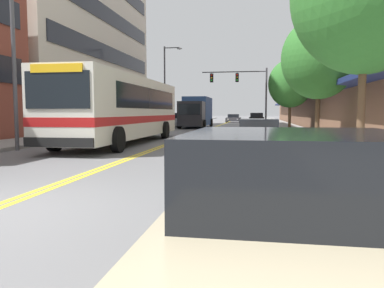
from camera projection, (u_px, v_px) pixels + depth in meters
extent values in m
plane|color=slate|center=(218.00, 126.00, 42.19)|extent=(240.00, 240.00, 0.00)
cube|color=gray|center=(158.00, 125.00, 43.36)|extent=(3.10, 106.00, 0.14)
cube|color=gray|center=(282.00, 126.00, 41.01)|extent=(3.10, 106.00, 0.14)
cube|color=yellow|center=(217.00, 126.00, 42.21)|extent=(0.14, 106.00, 0.01)
cube|color=yellow|center=(219.00, 126.00, 42.17)|extent=(0.14, 106.00, 0.01)
cube|color=black|center=(111.00, 92.00, 33.95)|extent=(0.08, 21.02, 1.40)
cube|color=black|center=(111.00, 55.00, 33.66)|extent=(0.08, 21.02, 1.40)
cube|color=black|center=(110.00, 17.00, 33.38)|extent=(0.08, 21.02, 1.40)
cube|color=brown|center=(339.00, 81.00, 39.64)|extent=(8.00, 68.00, 9.70)
cube|color=navy|center=(295.00, 100.00, 40.56)|extent=(1.10, 61.20, 0.24)
cube|color=black|center=(300.00, 70.00, 40.21)|extent=(0.08, 61.20, 1.40)
cube|color=silver|center=(123.00, 108.00, 18.48)|extent=(2.55, 12.39, 2.83)
cube|color=#B21919|center=(123.00, 119.00, 18.53)|extent=(2.57, 12.41, 0.32)
cube|color=black|center=(127.00, 99.00, 19.05)|extent=(2.58, 9.67, 1.02)
cube|color=black|center=(57.00, 90.00, 12.33)|extent=(2.30, 0.04, 1.25)
cube|color=yellow|center=(56.00, 68.00, 12.26)|extent=(1.84, 0.06, 0.28)
cube|color=black|center=(58.00, 142.00, 12.46)|extent=(2.50, 0.08, 0.32)
cylinder|color=black|center=(54.00, 139.00, 14.66)|extent=(0.30, 1.00, 1.00)
cylinder|color=black|center=(118.00, 139.00, 14.23)|extent=(0.30, 1.00, 1.00)
cylinder|color=black|center=(122.00, 130.00, 22.15)|extent=(0.30, 1.00, 1.00)
cylinder|color=black|center=(165.00, 130.00, 21.72)|extent=(0.30, 1.00, 1.00)
cube|color=white|center=(159.00, 123.00, 33.09)|extent=(1.95, 4.34, 0.70)
cube|color=black|center=(159.00, 116.00, 33.20)|extent=(1.67, 1.91, 0.54)
cylinder|color=black|center=(143.00, 126.00, 31.95)|extent=(0.22, 0.69, 0.69)
cylinder|color=black|center=(166.00, 126.00, 31.61)|extent=(0.22, 0.69, 0.69)
cylinder|color=black|center=(152.00, 125.00, 34.59)|extent=(0.22, 0.69, 0.69)
cylinder|color=black|center=(173.00, 125.00, 34.26)|extent=(0.22, 0.69, 0.69)
sphere|color=silver|center=(144.00, 124.00, 31.04)|extent=(0.16, 0.16, 0.16)
sphere|color=silver|center=(160.00, 124.00, 30.82)|extent=(0.16, 0.16, 0.16)
cube|color=red|center=(157.00, 122.00, 35.34)|extent=(0.18, 0.04, 0.10)
cube|color=red|center=(172.00, 122.00, 35.11)|extent=(0.18, 0.04, 0.10)
cube|color=#B7B7BC|center=(174.00, 122.00, 39.61)|extent=(1.92, 4.75, 0.72)
cube|color=black|center=(175.00, 116.00, 39.74)|extent=(1.65, 2.09, 0.55)
cylinder|color=black|center=(162.00, 124.00, 38.34)|extent=(0.22, 0.67, 0.67)
cylinder|color=black|center=(181.00, 124.00, 38.01)|extent=(0.22, 0.67, 0.67)
cylinder|color=black|center=(168.00, 123.00, 41.23)|extent=(0.22, 0.67, 0.67)
cylinder|color=black|center=(186.00, 123.00, 40.90)|extent=(0.22, 0.67, 0.67)
sphere|color=silver|center=(163.00, 122.00, 37.36)|extent=(0.16, 0.16, 0.16)
sphere|color=silver|center=(176.00, 122.00, 37.14)|extent=(0.16, 0.16, 0.16)
cube|color=red|center=(173.00, 121.00, 42.06)|extent=(0.18, 0.04, 0.10)
cube|color=red|center=(185.00, 121.00, 41.83)|extent=(0.18, 0.04, 0.10)
cube|color=#BCAD89|center=(297.00, 255.00, 2.68)|extent=(1.84, 4.06, 0.67)
cube|color=black|center=(296.00, 168.00, 2.79)|extent=(1.58, 1.79, 0.54)
cylinder|color=black|center=(195.00, 223.00, 4.09)|extent=(0.22, 0.65, 0.65)
cylinder|color=black|center=(379.00, 232.00, 3.78)|extent=(0.22, 0.65, 0.65)
cube|color=red|center=(226.00, 189.00, 4.79)|extent=(0.18, 0.04, 0.10)
cube|color=red|center=(335.00, 193.00, 4.57)|extent=(0.18, 0.04, 0.10)
cube|color=beige|center=(259.00, 137.00, 16.24)|extent=(1.87, 4.68, 0.60)
cube|color=black|center=(259.00, 124.00, 16.38)|extent=(1.61, 2.06, 0.47)
cylinder|color=black|center=(235.00, 143.00, 14.99)|extent=(0.22, 0.61, 0.61)
cylinder|color=black|center=(284.00, 144.00, 14.67)|extent=(0.22, 0.61, 0.61)
cylinder|color=black|center=(238.00, 138.00, 17.84)|extent=(0.22, 0.61, 0.61)
cylinder|color=black|center=(279.00, 138.00, 17.52)|extent=(0.22, 0.61, 0.61)
sphere|color=silver|center=(241.00, 140.00, 14.03)|extent=(0.16, 0.16, 0.16)
sphere|color=silver|center=(277.00, 140.00, 13.81)|extent=(0.16, 0.16, 0.16)
cube|color=red|center=(245.00, 133.00, 18.66)|extent=(0.18, 0.04, 0.10)
cube|color=red|center=(272.00, 133.00, 18.44)|extent=(0.18, 0.04, 0.10)
cube|color=black|center=(257.00, 120.00, 47.82)|extent=(1.83, 4.65, 0.75)
cube|color=black|center=(257.00, 115.00, 47.95)|extent=(1.57, 2.05, 0.53)
cylinder|color=black|center=(249.00, 122.00, 46.58)|extent=(0.22, 0.64, 0.64)
cylinder|color=black|center=(264.00, 122.00, 46.27)|extent=(0.22, 0.64, 0.64)
cylinder|color=black|center=(249.00, 121.00, 49.41)|extent=(0.22, 0.64, 0.64)
cylinder|color=black|center=(264.00, 121.00, 49.10)|extent=(0.22, 0.64, 0.64)
sphere|color=silver|center=(251.00, 120.00, 45.62)|extent=(0.16, 0.16, 0.16)
sphere|color=silver|center=(262.00, 120.00, 45.41)|extent=(0.16, 0.16, 0.16)
cube|color=red|center=(252.00, 119.00, 50.22)|extent=(0.18, 0.04, 0.10)
cube|color=red|center=(262.00, 119.00, 50.00)|extent=(0.18, 0.04, 0.10)
cube|color=#38383D|center=(234.00, 119.00, 55.84)|extent=(1.92, 4.10, 0.57)
cube|color=black|center=(234.00, 116.00, 55.95)|extent=(1.65, 1.80, 0.48)
cylinder|color=black|center=(226.00, 120.00, 54.76)|extent=(0.22, 0.69, 0.69)
cylinder|color=black|center=(240.00, 120.00, 54.44)|extent=(0.22, 0.69, 0.69)
cylinder|color=black|center=(228.00, 120.00, 57.26)|extent=(0.22, 0.69, 0.69)
cylinder|color=black|center=(240.00, 120.00, 56.93)|extent=(0.22, 0.69, 0.69)
sphere|color=silver|center=(228.00, 119.00, 53.91)|extent=(0.16, 0.16, 0.16)
sphere|color=silver|center=(237.00, 119.00, 53.69)|extent=(0.16, 0.16, 0.16)
cube|color=red|center=(230.00, 119.00, 57.97)|extent=(0.18, 0.04, 0.10)
cube|color=red|center=(239.00, 119.00, 57.74)|extent=(0.18, 0.04, 0.10)
cube|color=#232328|center=(192.00, 114.00, 34.67)|extent=(2.29, 2.34, 2.28)
cube|color=black|center=(189.00, 109.00, 33.47)|extent=(1.95, 0.04, 1.00)
cube|color=#335699|center=(198.00, 111.00, 38.49)|extent=(2.34, 5.47, 2.80)
cylinder|color=black|center=(179.00, 124.00, 34.95)|extent=(0.28, 0.84, 0.84)
cylinder|color=black|center=(204.00, 124.00, 34.56)|extent=(0.28, 0.84, 0.84)
cylinder|color=black|center=(189.00, 123.00, 40.40)|extent=(0.28, 0.84, 0.84)
cylinder|color=black|center=(211.00, 123.00, 40.01)|extent=(0.28, 0.84, 0.84)
cylinder|color=#47474C|center=(266.00, 98.00, 38.69)|extent=(0.18, 0.18, 6.09)
cylinder|color=#47474C|center=(234.00, 72.00, 39.02)|extent=(6.69, 0.11, 0.11)
cube|color=black|center=(237.00, 78.00, 39.01)|extent=(0.34, 0.26, 0.92)
sphere|color=red|center=(237.00, 75.00, 38.83)|extent=(0.18, 0.18, 0.18)
sphere|color=yellow|center=(237.00, 77.00, 38.86)|extent=(0.18, 0.18, 0.18)
sphere|color=green|center=(237.00, 80.00, 38.88)|extent=(0.18, 0.18, 0.18)
cylinder|color=black|center=(237.00, 72.00, 38.97)|extent=(0.02, 0.02, 0.14)
cube|color=black|center=(212.00, 78.00, 39.46)|extent=(0.34, 0.26, 0.92)
sphere|color=red|center=(211.00, 75.00, 39.28)|extent=(0.18, 0.18, 0.18)
sphere|color=yellow|center=(211.00, 78.00, 39.30)|extent=(0.18, 0.18, 0.18)
sphere|color=green|center=(211.00, 80.00, 39.32)|extent=(0.18, 0.18, 0.18)
cylinder|color=black|center=(212.00, 73.00, 39.41)|extent=(0.02, 0.02, 0.14)
cylinder|color=#47474C|center=(13.00, 33.00, 14.65)|extent=(0.16, 0.16, 9.30)
cylinder|color=#47474C|center=(165.00, 87.00, 39.20)|extent=(0.16, 0.16, 8.34)
cylinder|color=#47474C|center=(172.00, 48.00, 38.72)|extent=(1.60, 0.10, 0.10)
ellipsoid|color=#B2B2B7|center=(180.00, 49.00, 38.60)|extent=(0.56, 0.28, 0.20)
cylinder|color=brown|center=(361.00, 114.00, 9.00)|extent=(0.18, 0.18, 2.72)
cylinder|color=brown|center=(317.00, 115.00, 18.44)|extent=(0.22, 0.22, 2.48)
ellipsoid|color=#2D6B28|center=(319.00, 58.00, 18.20)|extent=(3.63, 3.63, 3.99)
cylinder|color=brown|center=(290.00, 116.00, 29.90)|extent=(0.23, 0.23, 2.19)
ellipsoid|color=#2D6B28|center=(290.00, 84.00, 29.68)|extent=(3.46, 3.46, 3.81)
cylinder|color=red|center=(310.00, 144.00, 12.59)|extent=(0.24, 0.24, 0.66)
sphere|color=red|center=(310.00, 132.00, 12.56)|extent=(0.22, 0.22, 0.22)
cylinder|color=red|center=(305.00, 142.00, 12.61)|extent=(0.08, 0.11, 0.11)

